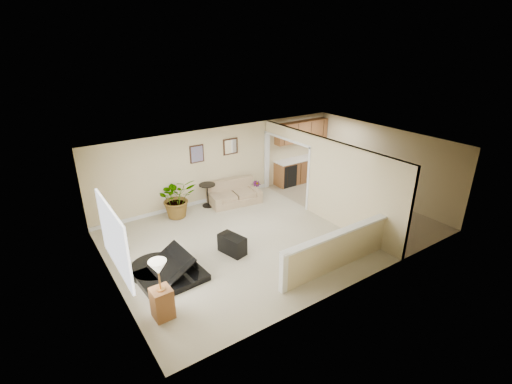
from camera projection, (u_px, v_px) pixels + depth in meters
floor at (275, 231)px, 10.75m from camera, size 9.00×9.00×0.00m
back_wall at (223, 163)px, 12.56m from camera, size 9.00×0.04×2.50m
front_wall at (359, 236)px, 7.98m from camera, size 9.00×0.04×2.50m
left_wall at (108, 237)px, 7.95m from camera, size 0.04×6.00×2.50m
right_wall at (382, 163)px, 12.59m from camera, size 0.04×6.00×2.50m
ceiling at (277, 148)px, 9.78m from camera, size 9.00×6.00×0.04m
kitchen_vinyl at (351, 206)px, 12.37m from camera, size 2.70×6.00×0.01m
interior_partition at (318, 177)px, 11.40m from camera, size 0.18×5.99×2.50m
pony_half_wall at (336, 250)px, 8.83m from camera, size 3.42×0.22×1.00m
left_window at (114, 238)px, 7.50m from camera, size 0.05×2.15×1.45m
wall_art_left at (197, 154)px, 11.86m from camera, size 0.48×0.04×0.58m
wall_mirror at (231, 146)px, 12.48m from camera, size 0.55×0.04×0.55m
kitchen_cabinets at (300, 160)px, 14.15m from camera, size 2.36×0.65×2.33m
piano at (166, 256)px, 8.50m from camera, size 1.74×1.81×1.35m
piano_bench at (232, 244)px, 9.60m from camera, size 0.55×0.81×0.49m
loveseat at (233, 192)px, 12.53m from camera, size 1.81×1.17×0.97m
accent_table at (208, 192)px, 12.17m from camera, size 0.54×0.54×0.78m
palm_plant at (177, 198)px, 11.42m from camera, size 1.24×1.11×1.27m
small_plant at (256, 190)px, 13.02m from camera, size 0.34×0.34×0.56m
lamp_stand at (161, 294)px, 7.27m from camera, size 0.40×0.40×1.31m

